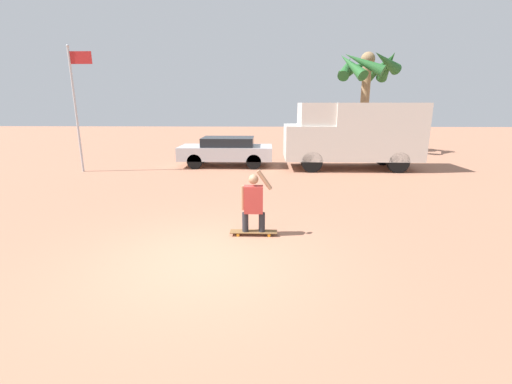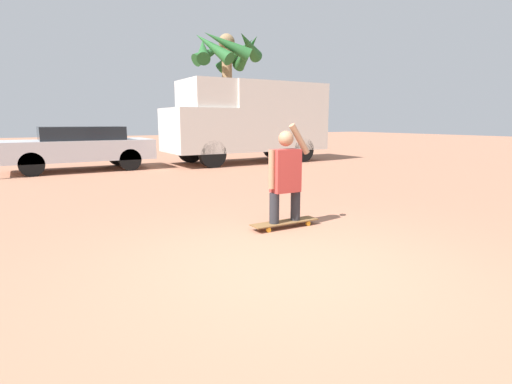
# 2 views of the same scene
# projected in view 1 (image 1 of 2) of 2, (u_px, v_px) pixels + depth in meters

# --- Properties ---
(ground_plane) EXTENTS (80.00, 80.00, 0.00)m
(ground_plane) POSITION_uv_depth(u_px,v_px,m) (203.00, 262.00, 6.36)
(ground_plane) COLOR #A36B51
(skateboard) EXTENTS (1.05, 0.24, 0.09)m
(skateboard) POSITION_uv_depth(u_px,v_px,m) (254.00, 232.00, 7.64)
(skateboard) COLOR brown
(skateboard) RESTS_ON ground_plane
(person_skateboarder) EXTENTS (0.69, 0.22, 1.40)m
(person_skateboarder) POSITION_uv_depth(u_px,v_px,m) (253.00, 201.00, 7.46)
(person_skateboarder) COLOR #28282D
(person_skateboarder) RESTS_ON skateboard
(camper_van) EXTENTS (5.92, 2.25, 2.91)m
(camper_van) POSITION_uv_depth(u_px,v_px,m) (354.00, 133.00, 15.27)
(camper_van) COLOR black
(camper_van) RESTS_ON ground_plane
(parked_car_silver) EXTENTS (4.32, 1.89, 1.35)m
(parked_car_silver) POSITION_uv_depth(u_px,v_px,m) (227.00, 150.00, 16.11)
(parked_car_silver) COLOR black
(parked_car_silver) RESTS_ON ground_plane
(palm_tree_near_van) EXTENTS (3.76, 3.75, 5.91)m
(palm_tree_near_van) POSITION_uv_depth(u_px,v_px,m) (367.00, 71.00, 19.84)
(palm_tree_near_van) COLOR #8E704C
(palm_tree_near_van) RESTS_ON ground_plane
(flagpole) EXTENTS (0.98, 0.12, 5.17)m
(flagpole) POSITION_uv_depth(u_px,v_px,m) (77.00, 101.00, 14.20)
(flagpole) COLOR #B7B7BC
(flagpole) RESTS_ON ground_plane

